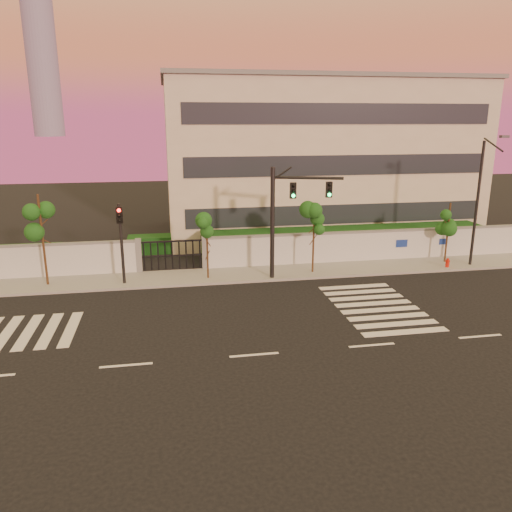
% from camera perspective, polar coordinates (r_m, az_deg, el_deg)
% --- Properties ---
extents(ground, '(120.00, 120.00, 0.00)m').
position_cam_1_polar(ground, '(20.40, -0.22, -11.25)').
color(ground, black).
rests_on(ground, ground).
extents(sidewalk, '(60.00, 3.00, 0.15)m').
position_cam_1_polar(sidewalk, '(30.03, -3.69, -2.22)').
color(sidewalk, gray).
rests_on(sidewalk, ground).
extents(perimeter_wall, '(60.00, 0.36, 2.20)m').
position_cam_1_polar(perimeter_wall, '(31.20, -3.85, 0.35)').
color(perimeter_wall, silver).
rests_on(perimeter_wall, ground).
extents(hedge_row, '(41.00, 4.25, 1.80)m').
position_cam_1_polar(hedge_row, '(34.01, -2.58, 1.20)').
color(hedge_row, black).
rests_on(hedge_row, ground).
extents(institutional_building, '(24.40, 12.40, 12.25)m').
position_cam_1_polar(institutional_building, '(41.86, 6.85, 11.19)').
color(institutional_building, beige).
rests_on(institutional_building, ground).
extents(distant_skyscraper, '(16.00, 16.00, 118.00)m').
position_cam_1_polar(distant_skyscraper, '(308.86, -23.73, 24.05)').
color(distant_skyscraper, slate).
rests_on(distant_skyscraper, ground).
extents(road_markings, '(57.00, 7.62, 0.02)m').
position_cam_1_polar(road_markings, '(23.61, -5.63, -7.45)').
color(road_markings, silver).
rests_on(road_markings, ground).
extents(street_tree_c, '(1.54, 1.22, 5.25)m').
position_cam_1_polar(street_tree_c, '(29.63, -23.36, 3.85)').
color(street_tree_c, '#382314').
rests_on(street_tree_c, ground).
extents(street_tree_d, '(1.32, 1.05, 3.77)m').
position_cam_1_polar(street_tree_d, '(28.76, -5.59, 2.53)').
color(street_tree_d, '#382314').
rests_on(street_tree_d, ground).
extents(street_tree_e, '(1.40, 1.11, 4.27)m').
position_cam_1_polar(street_tree_e, '(29.91, 6.67, 3.71)').
color(street_tree_e, '#382314').
rests_on(street_tree_e, ground).
extents(street_tree_f, '(1.45, 1.15, 4.02)m').
position_cam_1_polar(street_tree_f, '(34.24, 21.20, 3.94)').
color(street_tree_f, '#382314').
rests_on(street_tree_f, ground).
extents(traffic_signal_main, '(4.09, 1.39, 6.57)m').
position_cam_1_polar(traffic_signal_main, '(28.59, 3.53, 5.31)').
color(traffic_signal_main, black).
rests_on(traffic_signal_main, ground).
extents(traffic_signal_secondary, '(0.37, 0.35, 4.70)m').
position_cam_1_polar(traffic_signal_secondary, '(28.59, -15.19, 2.40)').
color(traffic_signal_secondary, black).
rests_on(traffic_signal_secondary, ground).
extents(streetlight_east, '(0.49, 1.99, 8.26)m').
position_cam_1_polar(streetlight_east, '(33.79, 24.17, 6.09)').
color(streetlight_east, black).
rests_on(streetlight_east, ground).
extents(fire_hydrant, '(0.28, 0.27, 0.73)m').
position_cam_1_polar(fire_hydrant, '(33.55, 21.03, -0.84)').
color(fire_hydrant, red).
rests_on(fire_hydrant, ground).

